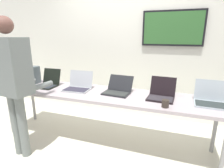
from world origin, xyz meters
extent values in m
cube|color=beige|center=(0.00, 0.00, -0.02)|extent=(8.00, 8.00, 0.04)
cube|color=silver|center=(0.00, 1.13, 1.29)|extent=(8.00, 0.06, 2.57)
cube|color=black|center=(0.84, 1.08, 1.66)|extent=(1.00, 0.05, 0.58)
cube|color=#32642F|center=(0.84, 1.06, 1.66)|extent=(0.94, 0.02, 0.52)
cube|color=#AC9FA3|center=(0.00, 0.00, 0.75)|extent=(3.20, 0.70, 0.04)
cylinder|color=gray|center=(-1.50, -0.25, 0.36)|extent=(0.05, 0.05, 0.73)
cylinder|color=gray|center=(1.50, -0.25, 0.36)|extent=(0.05, 0.05, 0.73)
cylinder|color=gray|center=(-1.50, 0.25, 0.36)|extent=(0.05, 0.05, 0.73)
cylinder|color=gray|center=(1.50, 0.25, 0.36)|extent=(0.05, 0.05, 0.73)
cube|color=#4F5C5F|center=(-1.38, 0.02, 0.91)|extent=(0.35, 0.32, 0.28)
cube|color=black|center=(-1.38, -0.14, 0.91)|extent=(0.04, 0.01, 0.03)
cube|color=black|center=(-0.94, -0.03, 0.78)|extent=(0.31, 0.26, 0.02)
cube|color=#2A2F36|center=(-0.94, -0.04, 0.79)|extent=(0.28, 0.21, 0.00)
cube|color=black|center=(-0.94, 0.13, 0.91)|extent=(0.31, 0.09, 0.24)
cube|color=navy|center=(-0.94, 0.14, 0.91)|extent=(0.28, 0.07, 0.21)
cube|color=#ADB3B6|center=(-0.40, -0.03, 0.78)|extent=(0.38, 0.27, 0.02)
cube|color=#2B2937|center=(-0.40, -0.04, 0.79)|extent=(0.35, 0.22, 0.00)
cube|color=#ADB3B6|center=(-0.40, 0.13, 0.91)|extent=(0.37, 0.09, 0.24)
cube|color=#374E77|center=(-0.40, 0.13, 0.91)|extent=(0.35, 0.07, 0.22)
cube|color=black|center=(0.20, 0.00, 0.78)|extent=(0.37, 0.26, 0.02)
cube|color=#2D302E|center=(0.20, -0.01, 0.79)|extent=(0.34, 0.21, 0.00)
cube|color=black|center=(0.21, 0.17, 0.89)|extent=(0.37, 0.15, 0.20)
cube|color=silver|center=(0.21, 0.17, 0.89)|extent=(0.34, 0.13, 0.18)
cube|color=black|center=(0.79, -0.02, 0.78)|extent=(0.34, 0.27, 0.02)
cube|color=#2F2B30|center=(0.79, -0.03, 0.79)|extent=(0.31, 0.22, 0.00)
cube|color=black|center=(0.80, 0.15, 0.90)|extent=(0.33, 0.12, 0.23)
cube|color=black|center=(0.80, 0.15, 0.90)|extent=(0.30, 0.10, 0.20)
cube|color=#A8B5BA|center=(1.36, -0.03, 0.78)|extent=(0.38, 0.27, 0.02)
cube|color=#272F2E|center=(1.36, -0.04, 0.79)|extent=(0.35, 0.22, 0.00)
cube|color=#A8B5BA|center=(1.36, 0.11, 0.91)|extent=(0.37, 0.06, 0.25)
cube|color=#2D4B7A|center=(1.36, 0.12, 0.91)|extent=(0.34, 0.05, 0.22)
cylinder|color=slate|center=(-0.97, -0.62, 0.43)|extent=(0.12, 0.12, 0.85)
cylinder|color=slate|center=(-0.85, -0.64, 0.43)|extent=(0.12, 0.12, 0.85)
cube|color=slate|center=(-0.91, -0.63, 1.19)|extent=(0.47, 0.31, 0.67)
sphere|color=brown|center=(-0.91, -0.63, 1.66)|extent=(0.20, 0.20, 0.20)
cylinder|color=slate|center=(-1.04, -0.32, 0.90)|extent=(0.11, 0.33, 0.07)
cylinder|color=slate|center=(-0.71, -0.36, 0.90)|extent=(0.11, 0.33, 0.07)
cylinder|color=#322923|center=(0.86, -0.25, 0.81)|extent=(0.08, 0.08, 0.09)
cube|color=white|center=(-1.24, -0.17, 0.77)|extent=(0.23, 0.31, 0.00)
camera|label=1|loc=(0.90, -2.20, 1.55)|focal=28.57mm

